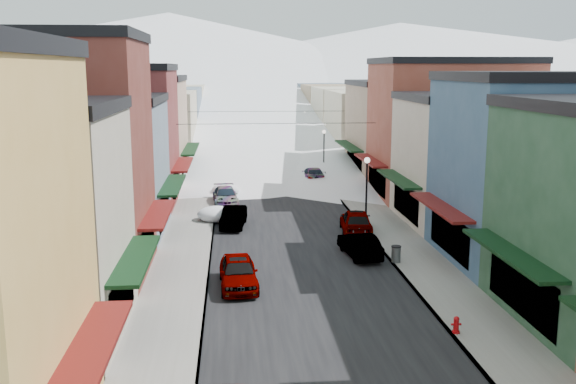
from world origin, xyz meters
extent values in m
cube|color=black|center=(0.00, 60.00, 0.01)|extent=(10.00, 160.00, 0.01)
cube|color=gray|center=(-6.60, 60.00, 0.07)|extent=(3.20, 160.00, 0.15)
cube|color=gray|center=(6.60, 60.00, 0.07)|extent=(3.20, 160.00, 0.15)
cube|color=slate|center=(-5.05, 60.00, 0.07)|extent=(0.10, 160.00, 0.15)
cube|color=slate|center=(5.05, 60.00, 0.07)|extent=(0.10, 160.00, 0.15)
cube|color=#621310|center=(-7.60, 4.00, 3.20)|extent=(1.20, 7.22, 0.15)
cube|color=black|center=(-7.60, 12.50, 3.20)|extent=(1.20, 6.80, 0.15)
cube|color=maroon|center=(-13.70, 20.50, 6.00)|extent=(11.00, 8.00, 12.00)
cube|color=black|center=(-13.70, 20.50, 12.25)|extent=(11.20, 8.20, 0.50)
cube|color=#621310|center=(-7.60, 20.50, 3.20)|extent=(1.20, 6.80, 0.15)
cube|color=slate|center=(-13.20, 29.00, 4.25)|extent=(10.00, 9.00, 8.50)
cube|color=black|center=(-13.20, 29.00, 8.75)|extent=(10.20, 9.20, 0.50)
cube|color=black|center=(-7.60, 29.00, 3.20)|extent=(1.20, 7.65, 0.15)
cube|color=maroon|center=(-14.20, 38.00, 5.25)|extent=(12.00, 9.00, 10.50)
cube|color=black|center=(-14.20, 38.00, 10.75)|extent=(12.20, 9.20, 0.50)
cube|color=#621310|center=(-7.60, 38.00, 3.20)|extent=(1.20, 7.65, 0.15)
cube|color=tan|center=(-13.20, 48.00, 4.75)|extent=(10.00, 11.00, 9.50)
cube|color=black|center=(-13.20, 48.00, 9.75)|extent=(10.20, 11.20, 0.50)
cube|color=black|center=(-7.60, 48.00, 3.20)|extent=(1.20, 9.35, 0.15)
cube|color=black|center=(7.60, 12.00, 3.20)|extent=(1.20, 7.65, 0.15)
cube|color=#315170|center=(13.20, 21.00, 5.00)|extent=(10.00, 9.00, 10.00)
cube|color=black|center=(13.20, 21.00, 10.25)|extent=(10.20, 9.20, 0.50)
cube|color=#621310|center=(7.60, 21.00, 3.20)|extent=(1.20, 7.65, 0.15)
cube|color=beige|center=(13.70, 30.00, 4.25)|extent=(11.00, 9.00, 8.50)
cube|color=black|center=(13.70, 30.00, 8.75)|extent=(11.20, 9.20, 0.50)
cube|color=black|center=(7.60, 30.00, 3.20)|extent=(1.20, 7.65, 0.15)
cube|color=brown|center=(14.20, 39.00, 5.50)|extent=(12.00, 9.00, 11.00)
cube|color=black|center=(14.20, 39.00, 11.25)|extent=(12.20, 9.20, 0.50)
cube|color=#621310|center=(7.60, 39.00, 3.20)|extent=(1.20, 7.65, 0.15)
cube|color=#8E745D|center=(13.20, 49.00, 4.50)|extent=(10.00, 11.00, 9.00)
cube|color=black|center=(13.20, 49.00, 9.25)|extent=(10.20, 11.20, 0.50)
cube|color=black|center=(7.60, 49.00, 3.20)|extent=(1.20, 9.35, 0.15)
cube|color=gray|center=(-12.50, 62.00, 4.00)|extent=(9.00, 13.00, 8.00)
cube|color=gray|center=(12.50, 62.00, 4.00)|extent=(9.00, 13.00, 8.00)
cube|color=gray|center=(-12.50, 76.00, 4.00)|extent=(9.00, 13.00, 8.00)
cube|color=gray|center=(12.50, 76.00, 4.00)|extent=(9.00, 13.00, 8.00)
cube|color=gray|center=(-12.50, 90.00, 4.00)|extent=(9.00, 13.00, 8.00)
cube|color=gray|center=(12.50, 90.00, 4.00)|extent=(9.00, 13.00, 8.00)
cube|color=gray|center=(-12.50, 104.00, 4.00)|extent=(9.00, 13.00, 8.00)
cube|color=gray|center=(12.50, 104.00, 4.00)|extent=(9.00, 13.00, 8.00)
cube|color=silver|center=(0.00, 225.00, 6.00)|extent=(360.00, 40.00, 12.00)
cone|color=white|center=(-30.00, 275.00, 17.00)|extent=(300.00, 300.00, 34.00)
cone|color=white|center=(70.00, 270.00, 15.00)|extent=(320.00, 320.00, 30.00)
cylinder|color=black|center=(0.00, 40.00, 6.20)|extent=(16.40, 0.04, 0.04)
cylinder|color=black|center=(0.00, 55.00, 6.20)|extent=(16.40, 0.04, 0.04)
imported|color=#A0A2A8|center=(-3.50, 17.91, 0.78)|extent=(2.03, 4.63, 1.55)
imported|color=black|center=(-3.68, 30.21, 0.69)|extent=(1.97, 4.35, 1.38)
imported|color=#ABADB4|center=(-4.30, 37.70, 0.68)|extent=(2.24, 4.78, 1.35)
imported|color=black|center=(3.50, 22.56, 0.70)|extent=(2.01, 4.40, 1.40)
imported|color=#989AA1|center=(4.30, 27.74, 0.83)|extent=(2.46, 5.03, 1.65)
imported|color=black|center=(3.91, 47.15, 0.70)|extent=(2.08, 4.89, 1.41)
imported|color=#AFB1B7|center=(-1.94, 54.29, 0.84)|extent=(2.48, 5.13, 1.69)
imported|color=silver|center=(1.39, 65.72, 0.77)|extent=(2.65, 5.61, 1.55)
cylinder|color=#AA090D|center=(5.20, 11.19, 0.20)|extent=(0.31, 0.31, 0.09)
cylinder|color=#AA090D|center=(5.20, 11.19, 0.42)|extent=(0.22, 0.22, 0.55)
sphere|color=#AA090D|center=(5.20, 11.19, 0.73)|extent=(0.24, 0.24, 0.24)
cylinder|color=#AA090D|center=(5.20, 11.19, 0.52)|extent=(0.41, 0.09, 0.09)
cylinder|color=#575A5C|center=(5.20, 20.84, 0.59)|extent=(0.51, 0.51, 0.88)
cylinder|color=black|center=(5.20, 20.84, 1.05)|extent=(0.55, 0.55, 0.06)
cylinder|color=black|center=(5.20, 28.95, 0.20)|extent=(0.33, 0.33, 0.11)
cylinder|color=black|center=(5.20, 28.95, 2.33)|extent=(0.13, 0.13, 4.36)
sphere|color=white|center=(5.20, 28.95, 4.67)|extent=(0.39, 0.39, 0.39)
cylinder|color=black|center=(5.38, 50.23, 0.20)|extent=(0.31, 0.31, 0.10)
cylinder|color=black|center=(5.38, 50.23, 2.24)|extent=(0.13, 0.13, 4.18)
sphere|color=white|center=(5.38, 50.23, 4.48)|extent=(0.38, 0.38, 0.38)
ellipsoid|color=white|center=(-4.90, 31.76, 0.57)|extent=(2.68, 2.27, 1.13)
ellipsoid|color=white|center=(-4.70, 32.96, 0.29)|extent=(1.14, 1.03, 0.57)
ellipsoid|color=white|center=(-4.30, 41.32, 0.50)|extent=(2.39, 2.02, 1.01)
ellipsoid|color=white|center=(-4.10, 42.52, 0.25)|extent=(1.02, 0.92, 0.51)
camera|label=1|loc=(-3.70, -12.49, 10.69)|focal=40.00mm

